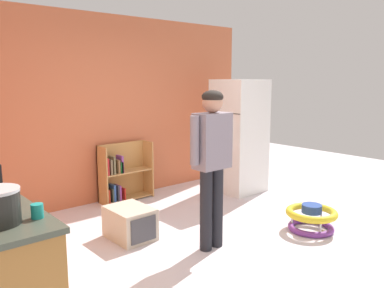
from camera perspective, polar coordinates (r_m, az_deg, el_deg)
name	(u,v)px	position (r m, az deg, el deg)	size (l,w,h in m)	color
ground_plane	(218,248)	(4.39, 3.72, -14.77)	(12.00, 12.00, 0.00)	silver
back_wall	(106,109)	(5.90, -12.30, 4.90)	(5.20, 0.06, 2.70)	#CA6944
refrigerator	(239,136)	(6.31, 6.80, 1.14)	(0.73, 0.68, 1.78)	white
bookshelf	(121,175)	(5.95, -10.15, -4.48)	(0.80, 0.28, 0.85)	tan
standing_person	(212,155)	(4.09, 2.90, -1.53)	(0.57, 0.22, 1.68)	black
baby_walker	(311,218)	(4.99, 16.83, -10.13)	(0.60, 0.60, 0.32)	purple
pet_carrier	(130,223)	(4.62, -8.93, -11.19)	(0.42, 0.55, 0.36)	beige
teal_cup	(37,211)	(2.80, -21.43, -8.99)	(0.08, 0.08, 0.10)	teal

